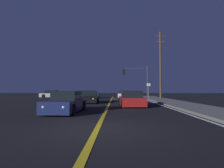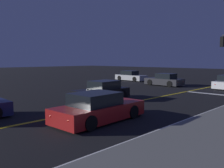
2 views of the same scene
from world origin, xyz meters
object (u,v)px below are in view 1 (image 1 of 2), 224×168
car_far_approaching_white (123,94)px  car_distant_tail_navy (66,103)px  car_following_oncoming_silver (53,94)px  car_side_waiting_charcoal (87,95)px  traffic_signal_near_right (138,77)px  utility_pole_right (160,64)px  car_parked_curb_red (131,99)px  street_sign_corner (149,88)px  car_lead_oncoming_black (90,97)px

car_far_approaching_white → car_distant_tail_navy: bearing=-99.0°
car_distant_tail_navy → car_following_oncoming_silver: same height
car_side_waiting_charcoal → car_following_oncoming_silver: 7.07m
car_side_waiting_charcoal → traffic_signal_near_right: size_ratio=0.78×
utility_pole_right → car_following_oncoming_silver: bearing=157.5°
car_distant_tail_navy → car_side_waiting_charcoal: size_ratio=1.08×
traffic_signal_near_right → utility_pole_right: 5.39m
car_distant_tail_navy → car_side_waiting_charcoal: 20.11m
car_parked_curb_red → car_following_oncoming_silver: (-12.91, 17.76, -0.00)m
car_far_approaching_white → car_parked_curb_red: size_ratio=0.95×
car_distant_tail_navy → car_side_waiting_charcoal: (-1.75, 20.04, -0.00)m
traffic_signal_near_right → utility_pole_right: utility_pole_right is taller
car_distant_tail_navy → car_following_oncoming_silver: size_ratio=0.99×
car_distant_tail_navy → utility_pole_right: size_ratio=0.47×
car_side_waiting_charcoal → car_following_oncoming_silver: size_ratio=0.92×
car_far_approaching_white → street_sign_corner: 6.58m
car_distant_tail_navy → street_sign_corner: (8.03, 16.56, 1.06)m
utility_pole_right → car_parked_curb_red: bearing=-115.7°
car_far_approaching_white → utility_pole_right: (4.98, -7.10, 4.43)m
car_distant_tail_navy → street_sign_corner: street_sign_corner is taller
car_side_waiting_charcoal → car_following_oncoming_silver: bearing=73.1°
car_distant_tail_navy → traffic_signal_near_right: 20.74m
car_parked_curb_red → utility_pole_right: (4.97, 10.34, 4.43)m
car_parked_curb_red → traffic_signal_near_right: size_ratio=0.86×
car_following_oncoming_silver → street_sign_corner: bearing=73.3°
car_following_oncoming_silver → car_lead_oncoming_black: (8.70, -13.54, -0.00)m
car_side_waiting_charcoal → utility_pole_right: size_ratio=0.43×
car_following_oncoming_silver → traffic_signal_near_right: bearing=81.6°
car_side_waiting_charcoal → utility_pole_right: utility_pole_right is taller
car_following_oncoming_silver → utility_pole_right: bearing=70.0°
utility_pole_right → traffic_signal_near_right: bearing=120.3°
car_following_oncoming_silver → utility_pole_right: size_ratio=0.47×
car_distant_tail_navy → car_lead_oncoming_black: same height
car_parked_curb_red → traffic_signal_near_right: traffic_signal_near_right is taller
car_far_approaching_white → car_lead_oncoming_black: same height
car_parked_curb_red → car_following_oncoming_silver: 21.95m
car_side_waiting_charcoal → car_lead_oncoming_black: (2.00, -11.29, 0.00)m
car_parked_curb_red → street_sign_corner: street_sign_corner is taller
traffic_signal_near_right → street_sign_corner: bearing=113.6°
car_side_waiting_charcoal → car_lead_oncoming_black: 11.46m
car_lead_oncoming_black → traffic_signal_near_right: bearing=-124.0°
car_parked_curb_red → car_lead_oncoming_black: size_ratio=1.08×
car_following_oncoming_silver → car_parked_curb_red: bearing=38.5°
car_side_waiting_charcoal → car_distant_tail_navy: bearing=-173.4°
car_distant_tail_navy → street_sign_corner: 18.43m
utility_pole_right → car_distant_tail_navy: bearing=-122.4°
car_lead_oncoming_black → utility_pole_right: size_ratio=0.44×
traffic_signal_near_right → utility_pole_right: bearing=120.3°
car_far_approaching_white → car_following_oncoming_silver: (-12.90, 0.31, -0.00)m
car_following_oncoming_silver → utility_pole_right: utility_pole_right is taller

